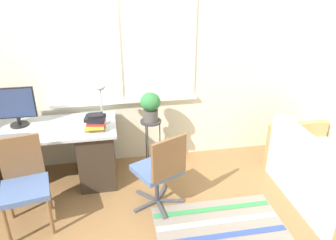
{
  "coord_description": "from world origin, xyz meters",
  "views": [
    {
      "loc": [
        0.16,
        -3.07,
        2.33
      ],
      "look_at": [
        0.74,
        0.17,
        0.79
      ],
      "focal_mm": 35.0,
      "sensor_mm": 36.0,
      "label": 1
    }
  ],
  "objects_px": {
    "book_stack": "(95,122)",
    "office_chair_swivel": "(160,170)",
    "plant_stand": "(151,127)",
    "keyboard": "(11,138)",
    "mouse": "(35,136)",
    "desk_chair_wooden": "(24,182)",
    "couch_loveseat": "(325,180)",
    "desk_lamp": "(101,96)",
    "potted_plant": "(150,105)",
    "monitor": "(16,106)"
  },
  "relations": [
    {
      "from": "couch_loveseat",
      "to": "plant_stand",
      "type": "bearing_deg",
      "value": 60.49
    },
    {
      "from": "plant_stand",
      "to": "potted_plant",
      "type": "relative_size",
      "value": 1.88
    },
    {
      "from": "couch_loveseat",
      "to": "potted_plant",
      "type": "relative_size",
      "value": 4.22
    },
    {
      "from": "keyboard",
      "to": "couch_loveseat",
      "type": "xyz_separation_m",
      "value": [
        3.23,
        -0.67,
        -0.46
      ]
    },
    {
      "from": "desk_lamp",
      "to": "desk_chair_wooden",
      "type": "xyz_separation_m",
      "value": [
        -0.76,
        -0.69,
        -0.57
      ]
    },
    {
      "from": "monitor",
      "to": "office_chair_swivel",
      "type": "height_order",
      "value": "monitor"
    },
    {
      "from": "plant_stand",
      "to": "desk_lamp",
      "type": "bearing_deg",
      "value": -172.4
    },
    {
      "from": "office_chair_swivel",
      "to": "keyboard",
      "type": "bearing_deg",
      "value": -42.72
    },
    {
      "from": "keyboard",
      "to": "office_chair_swivel",
      "type": "relative_size",
      "value": 0.39
    },
    {
      "from": "mouse",
      "to": "office_chair_swivel",
      "type": "xyz_separation_m",
      "value": [
        1.25,
        -0.43,
        -0.28
      ]
    },
    {
      "from": "desk_lamp",
      "to": "office_chair_swivel",
      "type": "bearing_deg",
      "value": -51.04
    },
    {
      "from": "mouse",
      "to": "desk_lamp",
      "type": "relative_size",
      "value": 0.16
    },
    {
      "from": "keyboard",
      "to": "potted_plant",
      "type": "relative_size",
      "value": 0.96
    },
    {
      "from": "office_chair_swivel",
      "to": "plant_stand",
      "type": "xyz_separation_m",
      "value": [
        0.01,
        0.76,
        0.12
      ]
    },
    {
      "from": "keyboard",
      "to": "desk_lamp",
      "type": "bearing_deg",
      "value": 14.14
    },
    {
      "from": "monitor",
      "to": "mouse",
      "type": "bearing_deg",
      "value": -56.04
    },
    {
      "from": "plant_stand",
      "to": "keyboard",
      "type": "bearing_deg",
      "value": -168.27
    },
    {
      "from": "keyboard",
      "to": "potted_plant",
      "type": "distance_m",
      "value": 1.53
    },
    {
      "from": "couch_loveseat",
      "to": "potted_plant",
      "type": "bearing_deg",
      "value": 60.49
    },
    {
      "from": "plant_stand",
      "to": "potted_plant",
      "type": "bearing_deg",
      "value": 0.0
    },
    {
      "from": "mouse",
      "to": "office_chair_swivel",
      "type": "distance_m",
      "value": 1.35
    },
    {
      "from": "desk_lamp",
      "to": "couch_loveseat",
      "type": "relative_size",
      "value": 0.31
    },
    {
      "from": "keyboard",
      "to": "desk_chair_wooden",
      "type": "distance_m",
      "value": 0.55
    },
    {
      "from": "book_stack",
      "to": "potted_plant",
      "type": "bearing_deg",
      "value": 23.71
    },
    {
      "from": "desk_chair_wooden",
      "to": "couch_loveseat",
      "type": "height_order",
      "value": "desk_chair_wooden"
    },
    {
      "from": "couch_loveseat",
      "to": "potted_plant",
      "type": "distance_m",
      "value": 2.08
    },
    {
      "from": "monitor",
      "to": "potted_plant",
      "type": "relative_size",
      "value": 1.26
    },
    {
      "from": "keyboard",
      "to": "book_stack",
      "type": "distance_m",
      "value": 0.87
    },
    {
      "from": "mouse",
      "to": "desk_chair_wooden",
      "type": "relative_size",
      "value": 0.08
    },
    {
      "from": "keyboard",
      "to": "plant_stand",
      "type": "relative_size",
      "value": 0.51
    },
    {
      "from": "monitor",
      "to": "desk_lamp",
      "type": "distance_m",
      "value": 0.93
    },
    {
      "from": "potted_plant",
      "to": "office_chair_swivel",
      "type": "bearing_deg",
      "value": -90.4
    },
    {
      "from": "desk_lamp",
      "to": "plant_stand",
      "type": "xyz_separation_m",
      "value": [
        0.56,
        0.07,
        -0.47
      ]
    },
    {
      "from": "mouse",
      "to": "monitor",
      "type": "bearing_deg",
      "value": 123.96
    },
    {
      "from": "book_stack",
      "to": "desk_chair_wooden",
      "type": "height_order",
      "value": "book_stack"
    },
    {
      "from": "plant_stand",
      "to": "book_stack",
      "type": "bearing_deg",
      "value": -156.29
    },
    {
      "from": "desk_lamp",
      "to": "office_chair_swivel",
      "type": "distance_m",
      "value": 1.06
    },
    {
      "from": "office_chair_swivel",
      "to": "desk_chair_wooden",
      "type": "bearing_deg",
      "value": -25.83
    },
    {
      "from": "mouse",
      "to": "desk_chair_wooden",
      "type": "distance_m",
      "value": 0.51
    },
    {
      "from": "mouse",
      "to": "keyboard",
      "type": "bearing_deg",
      "value": 175.23
    },
    {
      "from": "mouse",
      "to": "potted_plant",
      "type": "distance_m",
      "value": 1.3
    },
    {
      "from": "keyboard",
      "to": "potted_plant",
      "type": "bearing_deg",
      "value": 11.73
    },
    {
      "from": "keyboard",
      "to": "couch_loveseat",
      "type": "relative_size",
      "value": 0.23
    },
    {
      "from": "book_stack",
      "to": "office_chair_swivel",
      "type": "xyz_separation_m",
      "value": [
        0.63,
        -0.48,
        -0.36
      ]
    },
    {
      "from": "monitor",
      "to": "couch_loveseat",
      "type": "distance_m",
      "value": 3.43
    },
    {
      "from": "book_stack",
      "to": "couch_loveseat",
      "type": "bearing_deg",
      "value": -16.61
    },
    {
      "from": "mouse",
      "to": "couch_loveseat",
      "type": "relative_size",
      "value": 0.05
    },
    {
      "from": "book_stack",
      "to": "potted_plant",
      "type": "xyz_separation_m",
      "value": [
        0.63,
        0.28,
        0.04
      ]
    },
    {
      "from": "desk_chair_wooden",
      "to": "plant_stand",
      "type": "distance_m",
      "value": 1.53
    },
    {
      "from": "desk_chair_wooden",
      "to": "couch_loveseat",
      "type": "bearing_deg",
      "value": -14.95
    }
  ]
}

